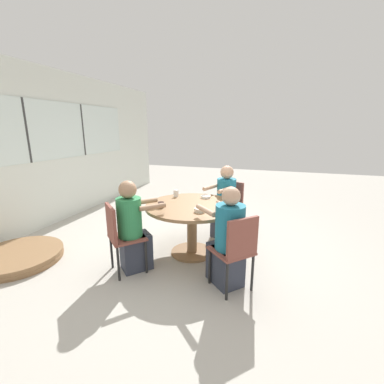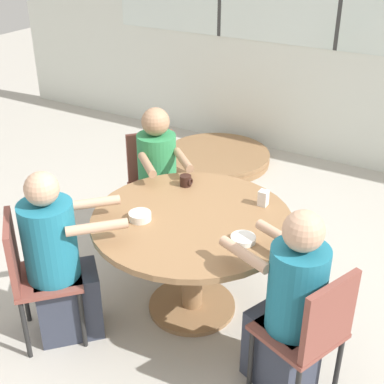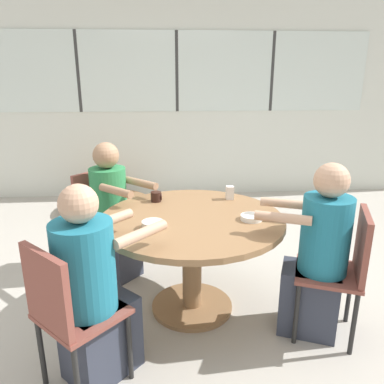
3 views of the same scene
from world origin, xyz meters
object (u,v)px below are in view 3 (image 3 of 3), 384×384
Objects in this scene: chair_for_woman_green_shirt at (344,264)px; folded_table_stack at (106,206)px; coffee_mug at (156,197)px; chair_for_man_blue_shirt at (66,308)px; bowl_cereal at (153,225)px; bowl_white_shallow at (251,218)px; person_man_teal_shirt at (113,217)px; chair_for_man_teal_shirt at (100,212)px; milk_carton_small at (230,193)px; person_woman_green_shirt at (317,259)px; person_man_blue_shirt at (93,295)px.

chair_for_woman_green_shirt reaches higher than folded_table_stack.
chair_for_woman_green_shirt is at bearing -31.17° from coffee_mug.
chair_for_man_blue_shirt is 0.73m from bowl_cereal.
chair_for_man_blue_shirt is 10.11× the size of coffee_mug.
chair_for_woman_green_shirt reaches higher than bowl_cereal.
coffee_mug is 0.79m from bowl_white_shallow.
bowl_cereal is 0.13× the size of folded_table_stack.
person_man_teal_shirt reaches higher than bowl_white_shallow.
person_man_teal_shirt is at bearing -78.81° from folded_table_stack.
chair_for_man_teal_shirt is (-1.70, 1.05, 0.00)m from chair_for_woman_green_shirt.
person_man_teal_shirt is at bearing 150.14° from coffee_mug.
chair_for_man_blue_shirt is 2.96m from folded_table_stack.
bowl_cereal is (-1.21, 0.18, 0.23)m from chair_for_woman_green_shirt.
chair_for_woman_green_shirt reaches higher than milk_carton_small.
person_man_teal_shirt reaches higher than bowl_cereal.
chair_for_man_teal_shirt is 5.93× the size of bowl_white_shallow.
chair_for_man_blue_shirt is 1.55m from person_woman_green_shirt.
person_woman_green_shirt is at bearing -55.10° from folded_table_stack.
person_woman_green_shirt is 7.90× the size of bowl_white_shallow.
person_woman_green_shirt is (1.54, -0.99, 0.00)m from chair_for_man_teal_shirt.
chair_for_man_teal_shirt is at bearing 141.33° from person_man_blue_shirt.
chair_for_woman_green_shirt is 6.21× the size of bowl_cereal.
coffee_mug is 0.59× the size of bowl_white_shallow.
coffee_mug is at bearing 102.05° from person_man_teal_shirt.
bowl_cereal is (0.37, -0.76, 0.23)m from person_man_teal_shirt.
chair_for_man_blue_shirt reaches higher than bowl_cereal.
chair_for_man_teal_shirt is 1.15m from milk_carton_small.
person_man_teal_shirt reaches higher than folded_table_stack.
chair_for_man_teal_shirt is 10.11× the size of coffee_mug.
chair_for_man_blue_shirt reaches higher than bowl_white_shallow.
chair_for_woman_green_shirt and chair_for_man_blue_shirt have the same top height.
chair_for_woman_green_shirt is at bearing -27.60° from bowl_white_shallow.
milk_carton_small is at bearing 99.04° from bowl_white_shallow.
folded_table_stack is (-1.28, 1.82, -0.72)m from milk_carton_small.
folded_table_stack is (-0.25, 2.91, -0.47)m from chair_for_man_blue_shirt.
person_man_teal_shirt is 1.24m from bowl_white_shallow.
bowl_cereal is at bearing 96.46° from person_man_blue_shirt.
chair_for_man_blue_shirt is 1.19m from coffee_mug.
person_man_blue_shirt reaches higher than person_man_teal_shirt.
chair_for_man_teal_shirt is at bearing 136.02° from chair_for_man_blue_shirt.
chair_for_man_blue_shirt is at bearing 43.98° from chair_for_man_teal_shirt.
chair_for_woman_green_shirt is at bearing -90.00° from person_woman_green_shirt.
person_man_blue_shirt is at bearing 90.00° from chair_for_man_blue_shirt.
folded_table_stack is (-0.20, 1.51, -0.47)m from chair_for_man_teal_shirt.
person_man_teal_shirt reaches higher than coffee_mug.
bowl_cereal is at bearing -136.78° from milk_carton_small.
bowl_white_shallow is (-0.39, 0.22, 0.21)m from person_woman_green_shirt.
milk_carton_small is at bearing 61.40° from chair_for_woman_green_shirt.
chair_for_man_blue_shirt is 1.29m from bowl_white_shallow.
milk_carton_small is 2.34m from folded_table_stack.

